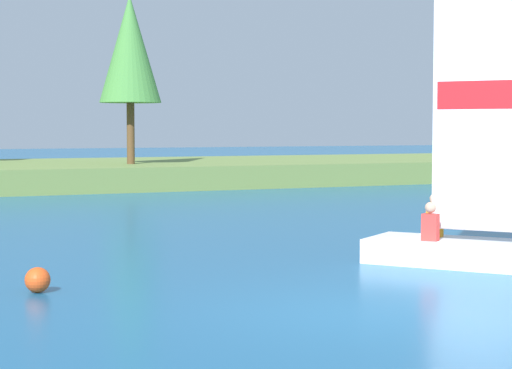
% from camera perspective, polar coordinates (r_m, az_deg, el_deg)
% --- Properties ---
extents(ground_plane, '(200.00, 200.00, 0.00)m').
position_cam_1_polar(ground_plane, '(12.49, 7.29, -7.88)').
color(ground_plane, '#195684').
extents(shore_bank, '(80.00, 12.18, 0.95)m').
position_cam_1_polar(shore_bank, '(40.50, -15.16, 0.56)').
color(shore_bank, olive).
rests_on(shore_bank, ground).
extents(shoreline_tree_right, '(2.57, 2.57, 7.01)m').
position_cam_1_polar(shoreline_tree_right, '(39.38, -7.70, 8.18)').
color(shoreline_tree_right, brown).
rests_on(shoreline_tree_right, shore_bank).
extents(channel_buoy, '(0.38, 0.38, 0.38)m').
position_cam_1_polar(channel_buoy, '(14.34, -13.20, -5.69)').
color(channel_buoy, '#E54C19').
rests_on(channel_buoy, ground).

